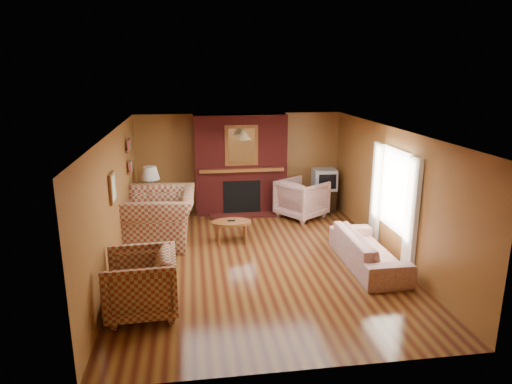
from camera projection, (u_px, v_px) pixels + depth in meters
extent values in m
plane|color=#401A0D|center=(259.00, 260.00, 8.46)|extent=(6.50, 6.50, 0.00)
plane|color=silver|center=(259.00, 131.00, 7.84)|extent=(6.50, 6.50, 0.00)
plane|color=brown|center=(239.00, 162.00, 11.26)|extent=(6.50, 0.00, 6.50)
plane|color=brown|center=(302.00, 277.00, 5.04)|extent=(6.50, 0.00, 6.50)
plane|color=brown|center=(115.00, 203.00, 7.81)|extent=(0.00, 6.50, 6.50)
plane|color=brown|center=(391.00, 193.00, 8.49)|extent=(0.00, 6.50, 6.50)
cube|color=#581513|center=(240.00, 164.00, 11.02)|extent=(2.20, 0.50, 2.40)
cube|color=black|center=(242.00, 197.00, 10.99)|extent=(0.90, 0.06, 0.80)
cube|color=#581513|center=(243.00, 215.00, 10.94)|extent=(1.60, 0.35, 0.06)
cube|color=brown|center=(242.00, 170.00, 10.78)|extent=(2.00, 0.18, 0.08)
cube|color=brown|center=(241.00, 145.00, 10.66)|extent=(0.78, 0.05, 0.95)
cube|color=white|center=(242.00, 146.00, 10.63)|extent=(0.62, 0.02, 0.80)
cube|color=beige|center=(411.00, 216.00, 7.62)|extent=(0.08, 0.35, 2.00)
cube|color=beige|center=(376.00, 193.00, 9.05)|extent=(0.08, 0.35, 2.00)
cube|color=white|center=(395.00, 190.00, 8.27)|extent=(0.03, 1.10, 1.50)
cube|color=brown|center=(130.00, 171.00, 9.59)|extent=(0.06, 0.55, 0.04)
cube|color=brown|center=(128.00, 150.00, 9.47)|extent=(0.06, 0.55, 0.04)
cube|color=brown|center=(112.00, 188.00, 7.43)|extent=(0.04, 0.40, 0.50)
cube|color=silver|center=(114.00, 188.00, 7.44)|extent=(0.01, 0.32, 0.42)
cylinder|color=black|center=(244.00, 125.00, 10.08)|extent=(0.01, 0.01, 0.35)
cone|color=#B77F49|center=(244.00, 135.00, 10.14)|extent=(0.36, 0.36, 0.18)
imported|color=maroon|center=(160.00, 217.00, 9.20)|extent=(1.47, 1.67, 1.06)
imported|color=maroon|center=(141.00, 284.00, 6.51)|extent=(1.06, 1.04, 0.92)
imported|color=beige|center=(368.00, 250.00, 8.14)|extent=(0.81, 2.07, 0.61)
imported|color=beige|center=(302.00, 199.00, 10.82)|extent=(1.37, 1.37, 0.91)
ellipsoid|color=brown|center=(231.00, 222.00, 9.22)|extent=(0.80, 0.50, 0.05)
cube|color=black|center=(231.00, 221.00, 9.21)|extent=(0.15, 0.05, 0.02)
cylinder|color=brown|center=(244.00, 230.00, 9.47)|extent=(0.05, 0.05, 0.40)
cylinder|color=brown|center=(218.00, 231.00, 9.39)|extent=(0.05, 0.05, 0.40)
cylinder|color=brown|center=(246.00, 235.00, 9.16)|extent=(0.05, 0.05, 0.40)
cylinder|color=brown|center=(219.00, 236.00, 9.09)|extent=(0.05, 0.05, 0.40)
cube|color=brown|center=(152.00, 210.00, 10.43)|extent=(0.51, 0.51, 0.63)
sphere|color=white|center=(151.00, 189.00, 10.31)|extent=(0.34, 0.34, 0.34)
cylinder|color=black|center=(151.00, 181.00, 10.26)|extent=(0.03, 0.03, 0.11)
cone|color=white|center=(150.00, 173.00, 10.21)|extent=(0.42, 0.42, 0.30)
cube|color=black|center=(323.00, 200.00, 11.35)|extent=(0.54, 0.50, 0.56)
cube|color=#A2A5A9|center=(324.00, 179.00, 11.21)|extent=(0.58, 0.56, 0.51)
cube|color=black|center=(328.00, 182.00, 10.95)|extent=(0.42, 0.04, 0.36)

